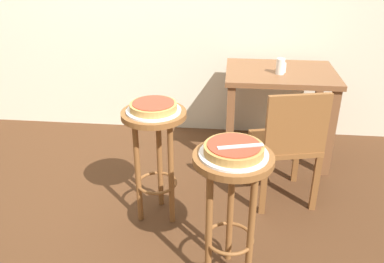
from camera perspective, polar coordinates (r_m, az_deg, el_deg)
ground_plane at (r=2.70m, az=-13.01°, el=-13.68°), size 6.00×6.00×0.00m
stool_foreground at (r=2.02m, az=5.68°, el=-8.29°), size 0.40×0.40×0.76m
serving_plate_foreground at (r=1.92m, az=5.94°, el=-3.23°), size 0.33×0.33×0.01m
pizza_foreground at (r=1.90m, az=5.98°, el=-2.48°), size 0.29×0.29×0.05m
stool_middle at (r=2.49m, az=-5.30°, el=-1.35°), size 0.40×0.40×0.76m
serving_plate_middle at (r=2.40m, az=-5.50°, el=2.99°), size 0.33×0.33×0.01m
pizza_middle at (r=2.39m, az=-5.52°, el=3.62°), size 0.28×0.28×0.05m
dining_table at (r=3.31m, az=12.35°, el=6.21°), size 0.86×0.66×0.75m
cup_near_edge at (r=3.17m, az=12.48°, el=9.06°), size 0.07×0.07×0.12m
condiment_shaker at (r=3.22m, az=12.90°, el=8.86°), size 0.04×0.04×0.08m
wooden_chair at (r=2.73m, az=13.52°, el=-1.56°), size 0.48×0.48×0.85m
pizza_server_knife at (r=1.88m, az=6.93°, el=-2.10°), size 0.22×0.08×0.01m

